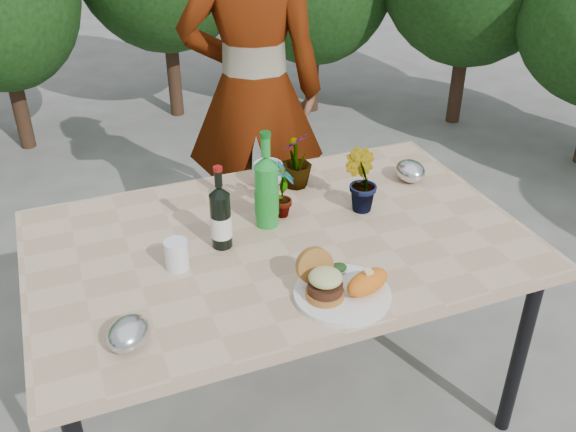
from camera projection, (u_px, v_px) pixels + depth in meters
name	position (u px, v px, depth m)	size (l,w,h in m)	color
ground	(280.00, 400.00, 2.49)	(80.00, 80.00, 0.00)	#60605C
patio_table	(279.00, 253.00, 2.13)	(1.60, 1.00, 0.75)	tan
shrub_hedge	(197.00, 1.00, 3.35)	(6.77, 4.99, 2.15)	#382316
dinner_plate	(342.00, 294.00, 1.83)	(0.28, 0.28, 0.01)	white
burger_stack	(323.00, 280.00, 1.80)	(0.11, 0.16, 0.11)	#B7722D
sweet_potato	(367.00, 282.00, 1.82)	(0.15, 0.08, 0.06)	orange
grilled_veg	(334.00, 269.00, 1.90)	(0.08, 0.05, 0.03)	olive
wine_bottle	(221.00, 218.00, 2.01)	(0.07, 0.07, 0.28)	black
sparkling_water	(266.00, 192.00, 2.11)	(0.08, 0.08, 0.34)	#1A902B
plastic_cup	(177.00, 255.00, 1.93)	(0.07, 0.07, 0.10)	white
seedling_left	(282.00, 188.00, 2.16)	(0.12, 0.08, 0.22)	#286021
seedling_mid	(361.00, 181.00, 2.20)	(0.12, 0.10, 0.22)	#295E20
seedling_right	(296.00, 160.00, 2.35)	(0.12, 0.12, 0.21)	#225E20
blue_bowl	(268.00, 175.00, 2.38)	(0.12, 0.12, 0.09)	white
foil_packet_left	(129.00, 333.00, 1.65)	(0.13, 0.11, 0.08)	#B9BCC1
foil_packet_right	(410.00, 171.00, 2.42)	(0.13, 0.11, 0.08)	silver
person	(253.00, 93.00, 2.87)	(0.64, 0.42, 1.77)	#8F5E47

